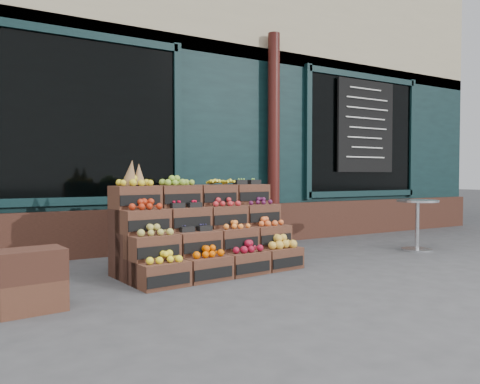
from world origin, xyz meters
TOP-DOWN VIEW (x-y plane):
  - ground at (0.00, 0.00)m, footprint 60.00×60.00m
  - shop_facade at (0.00, 5.11)m, footprint 12.00×6.24m
  - crate_display at (-0.65, 0.69)m, footprint 2.00×1.12m
  - spare_crates at (-2.47, -0.01)m, footprint 0.51×0.38m
  - bistro_table at (2.47, 0.42)m, footprint 0.56×0.56m
  - shopkeeper at (-1.84, 2.94)m, footprint 0.79×0.56m

SIDE VIEW (x-z plane):
  - ground at x=0.00m, z-range 0.00..0.00m
  - spare_crates at x=-2.47m, z-range 0.00..0.48m
  - crate_display at x=-0.65m, z-range -0.23..0.97m
  - bistro_table at x=2.47m, z-range 0.09..0.79m
  - shopkeeper at x=-1.84m, z-range 0.00..2.04m
  - shop_facade at x=0.00m, z-range 0.00..4.80m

